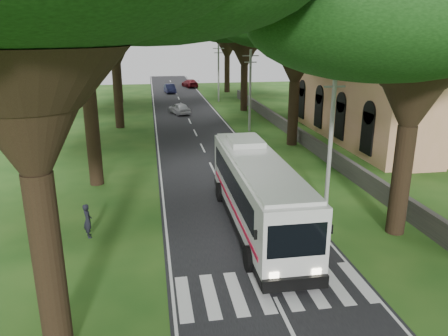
{
  "coord_description": "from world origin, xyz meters",
  "views": [
    {
      "loc": [
        -4.29,
        -16.23,
        9.6
      ],
      "look_at": [
        -0.32,
        7.1,
        2.2
      ],
      "focal_mm": 35.0,
      "sensor_mm": 36.0,
      "label": 1
    }
  ],
  "objects_px": {
    "church": "(391,85)",
    "coach_bus": "(257,191)",
    "pole_far": "(219,72)",
    "distant_car_b": "(170,88)",
    "distant_car_c": "(190,83)",
    "pedestrian": "(88,221)",
    "pole_near": "(331,134)",
    "distant_car_a": "(179,108)",
    "pole_mid": "(250,89)"
  },
  "relations": [
    {
      "from": "pedestrian",
      "to": "pole_near",
      "type": "bearing_deg",
      "value": -98.4
    },
    {
      "from": "church",
      "to": "pole_mid",
      "type": "bearing_deg",
      "value": 160.19
    },
    {
      "from": "church",
      "to": "distant_car_a",
      "type": "distance_m",
      "value": 24.36
    },
    {
      "from": "pole_far",
      "to": "distant_car_a",
      "type": "bearing_deg",
      "value": -123.9
    },
    {
      "from": "pole_far",
      "to": "distant_car_b",
      "type": "height_order",
      "value": "pole_far"
    },
    {
      "from": "church",
      "to": "distant_car_b",
      "type": "xyz_separation_m",
      "value": [
        -18.82,
        34.78,
        -4.18
      ]
    },
    {
      "from": "distant_car_b",
      "to": "distant_car_c",
      "type": "height_order",
      "value": "distant_car_c"
    },
    {
      "from": "distant_car_b",
      "to": "distant_car_c",
      "type": "bearing_deg",
      "value": 54.93
    },
    {
      "from": "pole_near",
      "to": "distant_car_a",
      "type": "bearing_deg",
      "value": 101.62
    },
    {
      "from": "pole_mid",
      "to": "distant_car_a",
      "type": "distance_m",
      "value": 12.83
    },
    {
      "from": "distant_car_b",
      "to": "pole_far",
      "type": "bearing_deg",
      "value": -63.99
    },
    {
      "from": "coach_bus",
      "to": "distant_car_c",
      "type": "bearing_deg",
      "value": 88.25
    },
    {
      "from": "distant_car_b",
      "to": "pole_mid",
      "type": "bearing_deg",
      "value": -83.97
    },
    {
      "from": "pole_far",
      "to": "distant_car_b",
      "type": "xyz_separation_m",
      "value": [
        -6.45,
        10.33,
        -3.45
      ]
    },
    {
      "from": "church",
      "to": "pedestrian",
      "type": "bearing_deg",
      "value": -145.39
    },
    {
      "from": "pedestrian",
      "to": "pole_far",
      "type": "bearing_deg",
      "value": -34.34
    },
    {
      "from": "distant_car_c",
      "to": "pedestrian",
      "type": "xyz_separation_m",
      "value": [
        -10.55,
        -59.43,
        0.12
      ]
    },
    {
      "from": "pole_far",
      "to": "distant_car_c",
      "type": "distance_m",
      "value": 17.95
    },
    {
      "from": "church",
      "to": "pole_far",
      "type": "xyz_separation_m",
      "value": [
        -12.36,
        24.45,
        -0.73
      ]
    },
    {
      "from": "pole_near",
      "to": "coach_bus",
      "type": "distance_m",
      "value": 5.66
    },
    {
      "from": "pole_near",
      "to": "coach_bus",
      "type": "bearing_deg",
      "value": -154.35
    },
    {
      "from": "distant_car_a",
      "to": "distant_car_b",
      "type": "bearing_deg",
      "value": -107.4
    },
    {
      "from": "pole_far",
      "to": "distant_car_b",
      "type": "relative_size",
      "value": 1.88
    },
    {
      "from": "distant_car_c",
      "to": "church",
      "type": "bearing_deg",
      "value": 96.4
    },
    {
      "from": "pole_near",
      "to": "pedestrian",
      "type": "xyz_separation_m",
      "value": [
        -13.05,
        -1.99,
        -3.32
      ]
    },
    {
      "from": "pole_far",
      "to": "distant_car_b",
      "type": "bearing_deg",
      "value": 121.99
    },
    {
      "from": "church",
      "to": "pedestrian",
      "type": "xyz_separation_m",
      "value": [
        -25.42,
        -17.54,
        -4.05
      ]
    },
    {
      "from": "distant_car_a",
      "to": "pedestrian",
      "type": "height_order",
      "value": "pedestrian"
    },
    {
      "from": "pole_near",
      "to": "distant_car_c",
      "type": "bearing_deg",
      "value": 92.49
    },
    {
      "from": "church",
      "to": "distant_car_b",
      "type": "bearing_deg",
      "value": 118.41
    },
    {
      "from": "coach_bus",
      "to": "church",
      "type": "bearing_deg",
      "value": 46.58
    },
    {
      "from": "pole_near",
      "to": "pole_far",
      "type": "bearing_deg",
      "value": 90.0
    },
    {
      "from": "pole_mid",
      "to": "pole_near",
      "type": "bearing_deg",
      "value": -90.0
    },
    {
      "from": "pole_mid",
      "to": "distant_car_b",
      "type": "relative_size",
      "value": 1.88
    },
    {
      "from": "church",
      "to": "distant_car_c",
      "type": "bearing_deg",
      "value": 109.54
    },
    {
      "from": "distant_car_c",
      "to": "coach_bus",
      "type": "bearing_deg",
      "value": 74.75
    },
    {
      "from": "pole_mid",
      "to": "church",
      "type": "bearing_deg",
      "value": -19.81
    },
    {
      "from": "pole_far",
      "to": "pedestrian",
      "type": "height_order",
      "value": "pole_far"
    },
    {
      "from": "pole_mid",
      "to": "coach_bus",
      "type": "relative_size",
      "value": 0.65
    },
    {
      "from": "pole_near",
      "to": "pole_far",
      "type": "distance_m",
      "value": 40.0
    },
    {
      "from": "pole_near",
      "to": "pedestrian",
      "type": "relative_size",
      "value": 4.67
    },
    {
      "from": "coach_bus",
      "to": "distant_car_b",
      "type": "height_order",
      "value": "coach_bus"
    },
    {
      "from": "pole_far",
      "to": "pedestrian",
      "type": "relative_size",
      "value": 4.67
    },
    {
      "from": "pole_far",
      "to": "distant_car_a",
      "type": "distance_m",
      "value": 11.81
    },
    {
      "from": "coach_bus",
      "to": "distant_car_c",
      "type": "height_order",
      "value": "coach_bus"
    },
    {
      "from": "church",
      "to": "pole_far",
      "type": "distance_m",
      "value": 27.41
    },
    {
      "from": "distant_car_b",
      "to": "church",
      "type": "bearing_deg",
      "value": -67.57
    },
    {
      "from": "church",
      "to": "coach_bus",
      "type": "xyz_separation_m",
      "value": [
        -17.06,
        -17.8,
        -2.94
      ]
    },
    {
      "from": "church",
      "to": "distant_car_c",
      "type": "height_order",
      "value": "church"
    },
    {
      "from": "distant_car_a",
      "to": "coach_bus",
      "type": "bearing_deg",
      "value": 74.94
    }
  ]
}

